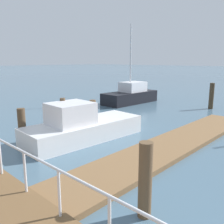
% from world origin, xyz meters
% --- Properties ---
extents(floating_dock, '(13.47, 2.00, 0.18)m').
position_xyz_m(floating_dock, '(3.23, 8.72, 0.09)').
color(floating_dock, olive).
rests_on(floating_dock, ground_plane).
extents(boardwalk_railing, '(0.06, 27.52, 1.08)m').
position_xyz_m(boardwalk_railing, '(-3.15, 9.88, 1.22)').
color(boardwalk_railing, white).
rests_on(boardwalk_railing, boardwalk).
extents(dock_piling_0, '(0.32, 0.32, 1.84)m').
position_xyz_m(dock_piling_0, '(-1.46, 6.75, 0.92)').
color(dock_piling_0, brown).
rests_on(dock_piling_0, ground_plane).
extents(dock_piling_1, '(0.34, 0.34, 1.95)m').
position_xyz_m(dock_piling_1, '(12.75, 10.91, 0.98)').
color(dock_piling_1, '#473826').
rests_on(dock_piling_1, ground_plane).
extents(dock_piling_2, '(0.34, 0.34, 1.58)m').
position_xyz_m(dock_piling_2, '(-0.90, 13.75, 0.79)').
color(dock_piling_2, brown).
rests_on(dock_piling_2, ground_plane).
extents(dock_piling_3, '(0.24, 0.24, 1.92)m').
position_xyz_m(dock_piling_3, '(0.78, 13.04, 0.96)').
color(dock_piling_3, brown).
rests_on(dock_piling_3, ground_plane).
extents(dock_piling_4, '(0.34, 0.34, 1.50)m').
position_xyz_m(dock_piling_4, '(3.12, 13.58, 0.75)').
color(dock_piling_4, brown).
rests_on(dock_piling_4, ground_plane).
extents(moored_boat_2, '(5.81, 2.35, 1.81)m').
position_xyz_m(moored_boat_2, '(1.22, 12.25, 0.63)').
color(moored_boat_2, white).
rests_on(moored_boat_2, ground_plane).
extents(moored_boat_4, '(5.27, 2.12, 6.49)m').
position_xyz_m(moored_boat_4, '(10.61, 16.99, 0.69)').
color(moored_boat_4, black).
rests_on(moored_boat_4, ground_plane).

